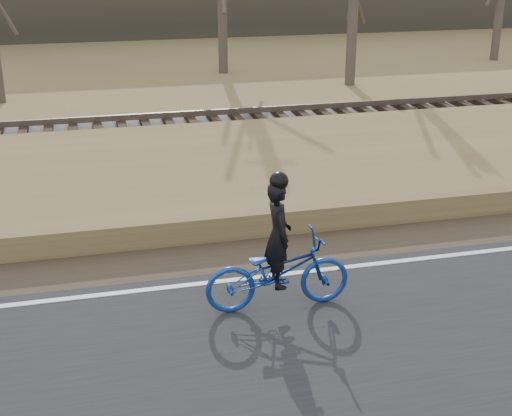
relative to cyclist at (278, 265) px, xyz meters
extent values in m
plane|color=olive|center=(-3.30, 0.76, -0.71)|extent=(120.00, 120.00, 0.00)
cube|color=silver|center=(-3.30, 0.96, -0.64)|extent=(120.00, 0.12, 0.01)
cube|color=#473A2B|center=(-3.30, 1.96, -0.69)|extent=(120.00, 1.60, 0.04)
cube|color=olive|center=(-3.30, 4.96, -0.49)|extent=(120.00, 5.00, 0.44)
cube|color=slate|center=(-3.30, 8.76, -0.48)|extent=(120.00, 3.00, 0.45)
cube|color=black|center=(-3.30, 8.76, -0.19)|extent=(120.00, 2.40, 0.14)
cube|color=brown|center=(-3.30, 8.04, -0.04)|extent=(120.00, 0.07, 0.15)
cube|color=brown|center=(-3.30, 9.48, -0.04)|extent=(120.00, 0.07, 0.15)
imported|color=navy|center=(0.00, 0.00, -0.10)|extent=(2.08, 0.76, 1.09)
imported|color=black|center=(0.00, 0.00, 0.47)|extent=(0.38, 0.56, 1.52)
sphere|color=black|center=(0.00, 0.00, 1.25)|extent=(0.26, 0.26, 0.26)
camera|label=1|loc=(-2.50, -8.67, 4.32)|focal=50.00mm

